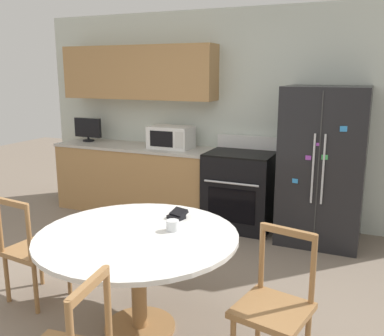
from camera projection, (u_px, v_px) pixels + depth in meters
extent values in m
plane|color=gray|center=(111.00, 314.00, 3.35)|extent=(14.00, 14.00, 0.00)
cube|color=silver|center=(225.00, 116.00, 5.43)|extent=(5.20, 0.10, 2.60)
cube|color=#AD7F4C|center=(138.00, 73.00, 5.56)|extent=(2.13, 0.34, 0.68)
cube|color=#AD7F4C|center=(135.00, 180.00, 5.74)|extent=(2.13, 0.62, 0.86)
cube|color=#B7B2A8|center=(134.00, 147.00, 5.64)|extent=(2.15, 0.64, 0.03)
cube|color=black|center=(323.00, 166.00, 4.64)|extent=(0.87, 0.73, 1.71)
cube|color=#333333|center=(318.00, 173.00, 4.31)|extent=(0.01, 0.01, 1.64)
cylinder|color=silver|center=(313.00, 169.00, 4.31)|extent=(0.02, 0.02, 0.72)
cylinder|color=silver|center=(323.00, 170.00, 4.27)|extent=(0.02, 0.02, 0.72)
cube|color=purple|center=(318.00, 144.00, 4.25)|extent=(0.04, 0.01, 0.03)
cube|color=purple|center=(308.00, 158.00, 4.32)|extent=(0.06, 0.01, 0.04)
cube|color=#3FB259|center=(325.00, 157.00, 4.25)|extent=(0.06, 0.02, 0.05)
cube|color=#338CD8|center=(343.00, 129.00, 4.12)|extent=(0.07, 0.02, 0.05)
cube|color=#338CD8|center=(295.00, 181.00, 4.42)|extent=(0.06, 0.01, 0.05)
cube|color=black|center=(240.00, 191.00, 5.14)|extent=(0.78, 0.64, 0.90)
cube|color=black|center=(231.00, 206.00, 4.87)|extent=(0.56, 0.01, 0.40)
cylinder|color=silver|center=(231.00, 183.00, 4.79)|extent=(0.64, 0.02, 0.02)
cube|color=black|center=(241.00, 153.00, 5.04)|extent=(0.78, 0.64, 0.02)
cube|color=white|center=(248.00, 142.00, 5.28)|extent=(0.78, 0.06, 0.16)
cube|color=white|center=(171.00, 137.00, 5.42)|extent=(0.54, 0.35, 0.28)
cube|color=black|center=(161.00, 139.00, 5.28)|extent=(0.31, 0.01, 0.20)
cube|color=silver|center=(179.00, 140.00, 5.18)|extent=(0.11, 0.01, 0.20)
cylinder|color=black|center=(89.00, 140.00, 5.98)|extent=(0.16, 0.16, 0.02)
cylinder|color=black|center=(88.00, 138.00, 5.97)|extent=(0.03, 0.03, 0.04)
cube|color=black|center=(88.00, 128.00, 5.94)|extent=(0.41, 0.05, 0.26)
cylinder|color=white|center=(137.00, 236.00, 3.00)|extent=(1.42, 1.42, 0.03)
cylinder|color=#9E7042|center=(139.00, 283.00, 3.08)|extent=(0.11, 0.11, 0.68)
cylinder|color=#9E7042|center=(140.00, 326.00, 3.16)|extent=(0.52, 0.52, 0.03)
cube|color=#9E7042|center=(272.00, 310.00, 2.60)|extent=(0.50, 0.50, 0.04)
cylinder|color=#9E7042|center=(258.00, 321.00, 2.89)|extent=(0.04, 0.04, 0.41)
cylinder|color=#9E7042|center=(313.00, 269.00, 2.60)|extent=(0.04, 0.04, 0.45)
cylinder|color=#9E7042|center=(262.00, 256.00, 2.80)|extent=(0.04, 0.04, 0.45)
cube|color=#9E7042|center=(288.00, 232.00, 2.66)|extent=(0.34, 0.10, 0.04)
cube|color=#9E7042|center=(36.00, 250.00, 3.49)|extent=(0.47, 0.47, 0.04)
cylinder|color=#9E7042|center=(41.00, 263.00, 3.77)|extent=(0.04, 0.04, 0.41)
cylinder|color=#9E7042|center=(69.00, 271.00, 3.60)|extent=(0.04, 0.04, 0.41)
cylinder|color=#9E7042|center=(7.00, 278.00, 3.48)|extent=(0.04, 0.04, 0.41)
cylinder|color=#9E7042|center=(36.00, 289.00, 3.31)|extent=(0.04, 0.04, 0.41)
cylinder|color=#9E7042|center=(29.00, 233.00, 3.20)|extent=(0.04, 0.04, 0.45)
cube|color=#9E7042|center=(11.00, 203.00, 3.24)|extent=(0.35, 0.08, 0.04)
cylinder|color=#9E7042|center=(108.00, 307.00, 2.19)|extent=(0.04, 0.04, 0.45)
cube|color=#9E7042|center=(89.00, 286.00, 1.98)|extent=(0.08, 0.35, 0.04)
cylinder|color=silver|center=(172.00, 225.00, 3.06)|extent=(0.09, 0.09, 0.08)
cylinder|color=#8C4C99|center=(173.00, 228.00, 3.06)|extent=(0.08, 0.08, 0.04)
cube|color=black|center=(176.00, 217.00, 3.30)|extent=(0.14, 0.13, 0.03)
cube|color=black|center=(179.00, 213.00, 3.32)|extent=(0.14, 0.13, 0.06)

